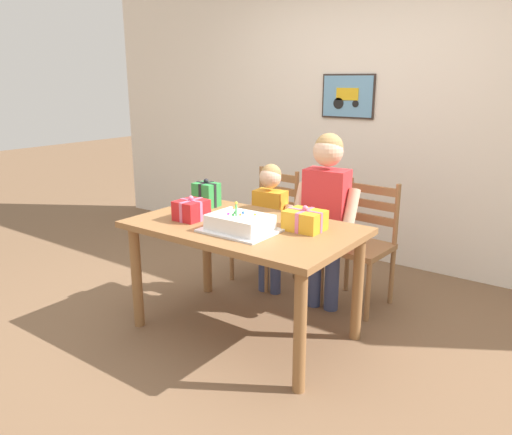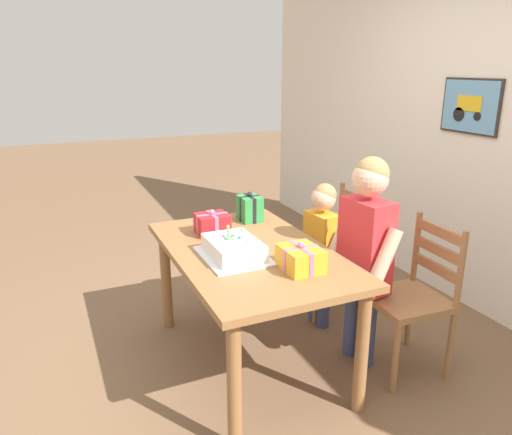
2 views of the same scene
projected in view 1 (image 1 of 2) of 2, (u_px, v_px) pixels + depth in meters
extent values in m
plane|color=brown|center=(245.00, 331.00, 3.35)|extent=(20.00, 20.00, 0.00)
cube|color=silver|center=(369.00, 118.00, 4.45)|extent=(6.40, 0.08, 2.60)
cube|color=#332823|center=(348.00, 96.00, 4.47)|extent=(0.51, 0.02, 0.39)
cube|color=#669EC6|center=(347.00, 96.00, 4.46)|extent=(0.48, 0.01, 0.36)
cube|color=gold|center=(347.00, 94.00, 4.45)|extent=(0.22, 0.01, 0.11)
cylinder|color=black|center=(338.00, 103.00, 4.52)|extent=(0.10, 0.01, 0.10)
cylinder|color=black|center=(355.00, 104.00, 4.43)|extent=(0.06, 0.01, 0.06)
cube|color=olive|center=(244.00, 228.00, 3.15)|extent=(1.44, 0.87, 0.04)
cylinder|color=olive|center=(137.00, 277.00, 3.34)|extent=(0.07, 0.07, 0.71)
cylinder|color=olive|center=(300.00, 332.00, 2.61)|extent=(0.07, 0.07, 0.71)
cylinder|color=olive|center=(207.00, 249.00, 3.89)|extent=(0.07, 0.07, 0.71)
cylinder|color=olive|center=(358.00, 288.00, 3.17)|extent=(0.07, 0.07, 0.71)
cube|color=silver|center=(240.00, 230.00, 3.01)|extent=(0.44, 0.34, 0.01)
cube|color=white|center=(240.00, 222.00, 2.99)|extent=(0.36, 0.26, 0.09)
cylinder|color=#56C666|center=(236.00, 210.00, 2.95)|extent=(0.01, 0.01, 0.07)
sphere|color=yellow|center=(236.00, 203.00, 2.94)|extent=(0.02, 0.02, 0.02)
sphere|color=green|center=(233.00, 215.00, 2.96)|extent=(0.02, 0.02, 0.02)
sphere|color=green|center=(236.00, 212.00, 3.02)|extent=(0.02, 0.02, 0.02)
sphere|color=yellow|center=(255.00, 214.00, 2.97)|extent=(0.01, 0.01, 0.01)
sphere|color=orange|center=(240.00, 214.00, 2.97)|extent=(0.01, 0.01, 0.01)
sphere|color=blue|center=(243.00, 213.00, 3.01)|extent=(0.02, 0.02, 0.02)
sphere|color=green|center=(235.00, 213.00, 3.01)|extent=(0.02, 0.02, 0.02)
sphere|color=purple|center=(228.00, 214.00, 2.99)|extent=(0.02, 0.02, 0.02)
sphere|color=orange|center=(234.00, 208.00, 3.13)|extent=(0.01, 0.01, 0.01)
cube|color=#2D8E42|center=(206.00, 195.00, 3.58)|extent=(0.17, 0.14, 0.17)
cube|color=black|center=(206.00, 195.00, 3.58)|extent=(0.17, 0.02, 0.18)
cube|color=black|center=(206.00, 195.00, 3.58)|extent=(0.02, 0.14, 0.18)
sphere|color=black|center=(206.00, 181.00, 3.56)|extent=(0.04, 0.04, 0.04)
cube|color=gold|center=(305.00, 220.00, 3.02)|extent=(0.23, 0.19, 0.12)
cube|color=#DB668E|center=(305.00, 220.00, 3.02)|extent=(0.23, 0.02, 0.13)
cube|color=#DB668E|center=(305.00, 220.00, 3.02)|extent=(0.02, 0.19, 0.13)
sphere|color=#DB668E|center=(305.00, 208.00, 3.00)|extent=(0.04, 0.04, 0.04)
cube|color=red|center=(191.00, 210.00, 3.25)|extent=(0.17, 0.20, 0.13)
cube|color=#DB668E|center=(191.00, 210.00, 3.25)|extent=(0.18, 0.02, 0.13)
cube|color=#DB668E|center=(191.00, 210.00, 3.25)|extent=(0.02, 0.20, 0.13)
sphere|color=#DB668E|center=(191.00, 198.00, 3.23)|extent=(0.04, 0.04, 0.04)
cube|color=#996B42|center=(264.00, 228.00, 4.11)|extent=(0.46, 0.46, 0.04)
cylinder|color=#996B42|center=(266.00, 266.00, 3.91)|extent=(0.04, 0.04, 0.43)
cylinder|color=#996B42|center=(232.00, 256.00, 4.15)|extent=(0.04, 0.04, 0.43)
cylinder|color=#996B42|center=(295.00, 254.00, 4.19)|extent=(0.04, 0.04, 0.43)
cylinder|color=#996B42|center=(261.00, 245.00, 4.43)|extent=(0.04, 0.04, 0.43)
cylinder|color=#996B42|center=(297.00, 199.00, 4.06)|extent=(0.04, 0.04, 0.45)
cylinder|color=#996B42|center=(261.00, 192.00, 4.30)|extent=(0.04, 0.04, 0.45)
cube|color=#996B42|center=(278.00, 203.00, 4.20)|extent=(0.36, 0.06, 0.06)
cube|color=#996B42|center=(279.00, 190.00, 4.17)|extent=(0.36, 0.06, 0.06)
cube|color=#996B42|center=(279.00, 177.00, 4.14)|extent=(0.36, 0.06, 0.06)
cube|color=#996B42|center=(358.00, 248.00, 3.63)|extent=(0.45, 0.45, 0.04)
cylinder|color=#996B42|center=(368.00, 293.00, 3.43)|extent=(0.04, 0.04, 0.43)
cylinder|color=#996B42|center=(321.00, 279.00, 3.67)|extent=(0.04, 0.04, 0.43)
cylinder|color=#996B42|center=(392.00, 276.00, 3.71)|extent=(0.04, 0.04, 0.43)
cylinder|color=#996B42|center=(347.00, 265.00, 3.95)|extent=(0.04, 0.04, 0.43)
cylinder|color=#996B42|center=(397.00, 215.00, 3.59)|extent=(0.04, 0.04, 0.45)
cylinder|color=#996B42|center=(350.00, 206.00, 3.82)|extent=(0.04, 0.04, 0.45)
cube|color=#996B42|center=(372.00, 219.00, 3.72)|extent=(0.36, 0.05, 0.06)
cube|color=#996B42|center=(373.00, 204.00, 3.69)|extent=(0.36, 0.05, 0.06)
cube|color=#996B42|center=(374.00, 190.00, 3.66)|extent=(0.36, 0.05, 0.06)
cylinder|color=#38426B|center=(332.00, 278.00, 3.61)|extent=(0.10, 0.10, 0.48)
cylinder|color=#38426B|center=(315.00, 275.00, 3.67)|extent=(0.10, 0.10, 0.48)
cube|color=red|center=(326.00, 208.00, 3.50)|extent=(0.32, 0.21, 0.55)
cylinder|color=#E0B293|center=(350.00, 215.00, 3.38)|extent=(0.10, 0.24, 0.37)
cylinder|color=#E0B293|center=(299.00, 208.00, 3.57)|extent=(0.10, 0.24, 0.37)
sphere|color=#E0B293|center=(328.00, 151.00, 3.39)|extent=(0.21, 0.21, 0.21)
sphere|color=#A87F4C|center=(329.00, 147.00, 3.39)|extent=(0.20, 0.20, 0.20)
cylinder|color=#38426B|center=(276.00, 270.00, 3.90)|extent=(0.08, 0.08, 0.39)
cylinder|color=#38426B|center=(264.00, 268.00, 3.95)|extent=(0.08, 0.08, 0.39)
cube|color=orange|center=(270.00, 219.00, 3.81)|extent=(0.25, 0.17, 0.44)
cylinder|color=#E0B293|center=(286.00, 224.00, 3.72)|extent=(0.08, 0.19, 0.29)
cylinder|color=#E0B293|center=(251.00, 219.00, 3.87)|extent=(0.08, 0.19, 0.29)
sphere|color=#E0B293|center=(270.00, 177.00, 3.72)|extent=(0.17, 0.17, 0.17)
sphere|color=#A87F4C|center=(271.00, 174.00, 3.73)|extent=(0.16, 0.16, 0.16)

